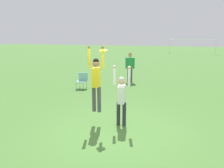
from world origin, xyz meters
TOP-DOWN VIEW (x-y plane):
  - ground_plane at (0.00, 0.00)m, footprint 120.00×120.00m
  - person_jumping at (-0.65, 0.25)m, footprint 0.56×0.44m
  - person_defending at (0.15, 0.40)m, footprint 0.59×0.47m
  - frisbee at (-0.42, 0.31)m, footprint 0.24×0.24m
  - camping_chair_0 at (-3.41, 4.61)m, footprint 0.63×0.68m
  - person_spectator_near at (-1.40, 7.23)m, footprint 0.62×0.27m
  - soccer_goal at (2.33, 32.14)m, footprint 7.10×0.10m

SIDE VIEW (x-z plane):
  - ground_plane at x=0.00m, z-range 0.00..0.00m
  - camping_chair_0 at x=-3.41m, z-range 0.06..0.94m
  - person_defending at x=0.15m, z-range 0.05..2.00m
  - person_spectator_near at x=-1.40m, z-range 0.21..2.06m
  - person_jumping at x=-0.65m, z-range 0.49..2.61m
  - soccer_goal at x=2.33m, z-range 0.67..3.02m
  - frisbee at x=-0.42m, z-range 2.37..2.44m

